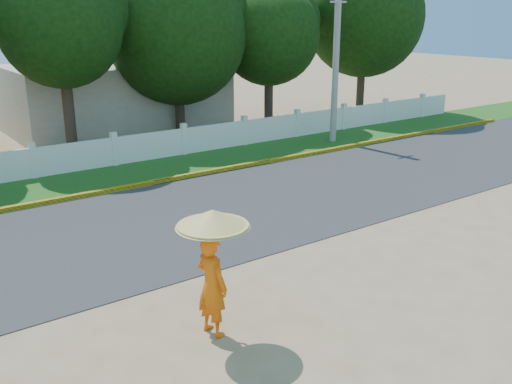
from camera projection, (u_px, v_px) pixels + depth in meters
The scene contains 9 objects.
ground at pixel (307, 267), 13.15m from camera, with size 120.00×120.00×0.00m, color #9E8460.
road at pixel (206, 213), 16.63m from camera, with size 60.00×7.00×0.02m, color #38383A.
grass_verge at pixel (131, 174), 20.69m from camera, with size 60.00×3.50×0.03m, color #2D601E.
curb at pixel (152, 183), 19.35m from camera, with size 40.00×0.18×0.16m, color yellow.
fence at pixel (115, 152), 21.65m from camera, with size 40.00×0.10×1.10m, color silver.
building_near at pixel (117, 97), 28.26m from camera, with size 10.00×6.00×3.20m, color #B7AD99.
utility_pole at pixel (336, 65), 24.84m from camera, with size 0.28×0.28×6.82m, color gray.
monk_with_parasol at pixel (212, 255), 9.99m from camera, with size 1.31×1.31×2.38m.
tree_row at pixel (135, 27), 24.09m from camera, with size 36.52×6.85×8.69m.
Camera 1 is at (-7.97, -9.06, 5.62)m, focal length 40.00 mm.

